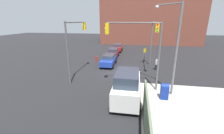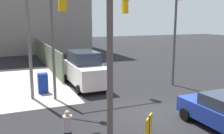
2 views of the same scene
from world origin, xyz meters
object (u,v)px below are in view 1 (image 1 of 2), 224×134
Objects in this scene: fire_hydrant at (96,59)px; pedestrian_crossing at (156,64)px; hatchback_blue at (109,60)px; van_white_delivery at (127,86)px; traffic_signal_se_corner at (75,38)px; street_lamp_corner at (173,43)px; hatchback_maroon at (113,53)px; traffic_signal_ne_corner at (138,43)px; mailbox_blue at (165,91)px; hatchback_red at (118,48)px; traffic_signal_nw_corner at (153,36)px.

fire_hydrant is 0.59× the size of pedestrian_crossing.
van_white_delivery is (9.95, 3.51, 0.44)m from hatchback_blue.
traffic_signal_se_corner is at bearing -125.78° from van_white_delivery.
street_lamp_corner reaches higher than hatchback_maroon.
traffic_signal_se_corner is 7.36m from traffic_signal_ne_corner.
traffic_signal_se_corner is at bearing -112.27° from mailbox_blue.
hatchback_blue is at bearing 0.57° from hatchback_red.
hatchback_blue is (-8.04, -7.24, -3.86)m from street_lamp_corner.
street_lamp_corner reaches higher than hatchback_blue.
hatchback_maroon reaches higher than mailbox_blue.
traffic_signal_nw_corner is 14.16m from hatchback_red.
hatchback_blue is (-9.30, -6.71, 0.08)m from mailbox_blue.
traffic_signal_nw_corner reaches higher than pedestrian_crossing.
hatchback_blue is at bearing -74.75° from pedestrian_crossing.
traffic_signal_ne_corner is 4.55× the size of mailbox_blue.
street_lamp_corner reaches higher than traffic_signal_nw_corner.
traffic_signal_se_corner is 8.42m from fire_hydrant.
traffic_signal_se_corner is 1.20× the size of van_white_delivery.
hatchback_blue reaches higher than fire_hydrant.
traffic_signal_ne_corner is 12.35m from fire_hydrant.
traffic_signal_ne_corner is 1.45× the size of hatchback_blue.
traffic_signal_se_corner is at bearing -27.28° from hatchback_blue.
hatchback_red reaches higher than pedestrian_crossing.
hatchback_blue is at bearing -99.27° from traffic_signal_nw_corner.
traffic_signal_ne_corner reaches higher than hatchback_red.
mailbox_blue reaches higher than fire_hydrant.
fire_hydrant is 0.23× the size of hatchback_red.
mailbox_blue is (8.29, 0.50, -3.91)m from traffic_signal_nw_corner.
hatchback_blue is 2.82× the size of pedestrian_crossing.
hatchback_maroon is (-6.39, -6.43, -3.83)m from traffic_signal_nw_corner.
traffic_signal_se_corner is at bearing -13.41° from hatchback_maroon.
traffic_signal_se_corner is (4.39, -9.00, -0.03)m from traffic_signal_nw_corner.
hatchback_red is 0.74× the size of van_white_delivery.
street_lamp_corner is 1.48× the size of van_white_delivery.
hatchback_red is (-12.08, -6.32, -3.83)m from traffic_signal_nw_corner.
van_white_delivery is (4.54, 6.30, -3.36)m from traffic_signal_se_corner.
traffic_signal_nw_corner is 0.81× the size of street_lamp_corner.
street_lamp_corner reaches higher than van_white_delivery.
pedestrian_crossing is (1.10, 6.91, -0.03)m from hatchback_blue.
traffic_signal_se_corner is at bearing -107.32° from traffic_signal_ne_corner.
van_white_delivery is (1.91, -3.73, -3.42)m from street_lamp_corner.
traffic_signal_se_corner is 6.91× the size of fire_hydrant.
traffic_signal_ne_corner is at bearing 72.68° from traffic_signal_se_corner.
traffic_signal_nw_corner is 1.20× the size of van_white_delivery.
pedestrian_crossing is (-6.50, 2.68, -3.80)m from traffic_signal_ne_corner.
hatchback_red is at bearing -125.72° from pedestrian_crossing.
fire_hydrant is (-2.91, -8.70, -4.19)m from traffic_signal_nw_corner.
traffic_signal_nw_corner reaches higher than hatchback_blue.
traffic_signal_nw_corner is 1.00× the size of traffic_signal_se_corner.
street_lamp_corner is at bearing 157.00° from mailbox_blue.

